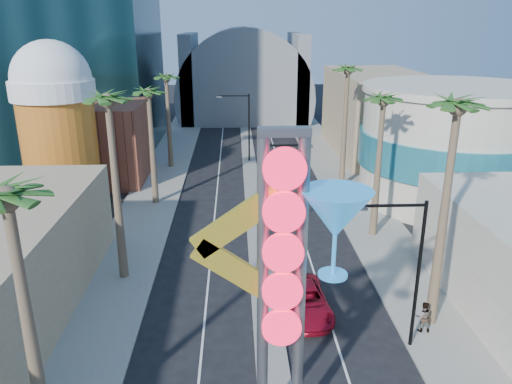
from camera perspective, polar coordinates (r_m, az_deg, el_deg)
name	(u,v)px	position (r m, az deg, el deg)	size (l,w,h in m)	color
sidewalk_west	(158,186)	(51.47, -11.11, 0.70)	(5.00, 100.00, 0.15)	gray
sidewalk_east	(344,183)	(52.08, 10.03, 0.99)	(5.00, 100.00, 0.15)	gray
median	(251,176)	(53.75, -0.59, 1.85)	(1.60, 84.00, 0.15)	gray
brick_filler_west	(97,142)	(54.62, -17.71, 5.49)	(10.00, 10.00, 8.00)	brown
filler_east	(376,113)	(64.75, 13.56, 8.77)	(10.00, 20.00, 10.00)	tan
beer_mug	(57,120)	(46.68, -21.82, 7.69)	(7.00, 7.00, 14.50)	orange
turquoise_building	(452,145)	(48.77, 21.46, 5.04)	(16.60, 16.60, 10.60)	beige
canopy	(244,93)	(86.14, -1.36, 11.24)	(22.00, 16.00, 22.00)	slate
neon_sign	(304,268)	(18.60, 5.51, -8.66)	(6.53, 2.60, 12.55)	gray
streetlight_0	(267,186)	(35.19, 1.25, 0.71)	(3.79, 0.25, 8.00)	black
streetlight_1	(244,121)	(58.40, -1.35, 8.09)	(3.79, 0.25, 8.00)	black
streetlight_2	(410,263)	(25.46, 17.18, -7.72)	(3.45, 0.25, 8.00)	black
palm_0	(9,216)	(18.03, -26.37, -2.44)	(2.40, 2.40, 11.70)	brown
palm_1	(109,113)	(30.67, -16.48, 8.68)	(2.40, 2.40, 12.70)	brown
palm_2	(149,100)	(44.43, -12.15, 10.25)	(2.40, 2.40, 11.20)	brown
palm_3	(167,83)	(56.20, -10.19, 12.13)	(2.40, 2.40, 11.20)	brown
palm_5	(456,123)	(26.07, 21.89, 7.38)	(2.40, 2.40, 13.20)	brown
palm_6	(383,109)	(37.39, 14.31, 9.21)	(2.40, 2.40, 11.70)	brown
palm_7	(348,78)	(48.79, 10.42, 12.70)	(2.40, 2.40, 12.70)	brown
red_pickup	(305,300)	(29.28, 5.58, -12.23)	(2.58, 5.60, 1.56)	maroon
pedestrian_a	(432,298)	(30.80, 19.43, -11.33)	(0.56, 0.37, 1.54)	gray
pedestrian_b	(423,317)	(28.74, 18.56, -13.36)	(0.83, 0.65, 1.71)	gray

